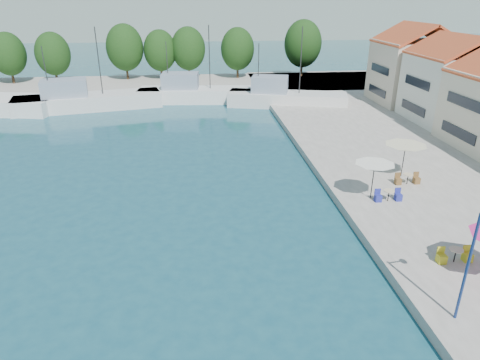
{
  "coord_description": "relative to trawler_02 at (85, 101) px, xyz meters",
  "views": [
    {
      "loc": [
        -3.24,
        -1.08,
        13.16
      ],
      "look_at": [
        -0.43,
        26.0,
        1.42
      ],
      "focal_mm": 32.0,
      "sensor_mm": 36.0,
      "label": 1
    }
  ],
  "objects": [
    {
      "name": "cafe_table_01",
      "position": [
        26.72,
        -37.72,
        -0.18
      ],
      "size": [
        1.82,
        0.7,
        0.76
      ],
      "color": "black",
      "rests_on": "quay_right"
    },
    {
      "name": "umbrella_white",
      "position": [
        25.32,
        -30.06,
        1.81
      ],
      "size": [
        2.62,
        2.62,
        2.53
      ],
      "color": "black",
      "rests_on": "quay_right"
    },
    {
      "name": "trawler_03",
      "position": [
        13.86,
        2.76,
        0.0
      ],
      "size": [
        16.15,
        5.44,
        10.2
      ],
      "rotation": [
        0.0,
        0.0,
        -0.08
      ],
      "color": "white",
      "rests_on": "ground"
    },
    {
      "name": "hill_east",
      "position": [
        57.12,
        126.09,
        4.93
      ],
      "size": [
        140.0,
        40.0,
        12.0
      ],
      "primitive_type": "cube",
      "color": "gray",
      "rests_on": "ground"
    },
    {
      "name": "cafe_table_03",
      "position": [
        28.9,
        -27.97,
        -0.18
      ],
      "size": [
        1.82,
        0.7,
        0.76
      ],
      "color": "black",
      "rests_on": "quay_right"
    },
    {
      "name": "building_06",
      "position": [
        41.12,
        -2.91,
        4.43
      ],
      "size": [
        9.0,
        8.8,
        10.2
      ],
      "color": "beige",
      "rests_on": "quay_right"
    },
    {
      "name": "street_lamp",
      "position": [
        24.76,
        -41.62,
        3.02
      ],
      "size": [
        1.03,
        0.36,
        5.03
      ],
      "rotation": [
        0.0,
        0.0,
        0.13
      ],
      "color": "navy",
      "rests_on": "quay_right"
    },
    {
      "name": "trawler_04",
      "position": [
        25.17,
        -1.21,
        0.0
      ],
      "size": [
        15.53,
        7.62,
        10.2
      ],
      "rotation": [
        0.0,
        0.0,
        -0.26
      ],
      "color": "silver",
      "rests_on": "ground"
    },
    {
      "name": "quay_far",
      "position": [
        9.12,
        13.09,
        -0.77
      ],
      "size": [
        90.0,
        16.0,
        0.6
      ],
      "primitive_type": "cube",
      "color": "gray",
      "rests_on": "ground"
    },
    {
      "name": "tree_06",
      "position": [
        12.97,
        17.55,
        4.24
      ],
      "size": [
        5.51,
        5.51,
        8.16
      ],
      "color": "#3F2B19",
      "rests_on": "quay_far"
    },
    {
      "name": "trawler_02",
      "position": [
        0.0,
        0.0,
        0.0
      ],
      "size": [
        18.28,
        8.37,
        10.2
      ],
      "rotation": [
        0.0,
        0.0,
        0.22
      ],
      "color": "silver",
      "rests_on": "ground"
    },
    {
      "name": "building_05",
      "position": [
        41.12,
        -11.91,
        4.19
      ],
      "size": [
        8.4,
        8.8,
        9.7
      ],
      "color": "white",
      "rests_on": "quay_right"
    },
    {
      "name": "tree_03",
      "position": [
        -7.64,
        15.25,
        3.96
      ],
      "size": [
        5.19,
        5.19,
        7.68
      ],
      "color": "#3F2B19",
      "rests_on": "quay_far"
    },
    {
      "name": "hill_west",
      "position": [
        -12.88,
        106.09,
        6.93
      ],
      "size": [
        180.0,
        40.0,
        16.0
      ],
      "primitive_type": "cube",
      "color": "gray",
      "rests_on": "ground"
    },
    {
      "name": "tree_04",
      "position": [
        2.93,
        17.42,
        4.54
      ],
      "size": [
        5.86,
        5.86,
        8.67
      ],
      "color": "#3F2B19",
      "rests_on": "quay_far"
    },
    {
      "name": "cafe_table_02",
      "position": [
        26.33,
        -30.53,
        -0.18
      ],
      "size": [
        1.82,
        0.7,
        0.76
      ],
      "color": "black",
      "rests_on": "quay_right"
    },
    {
      "name": "umbrella_cream",
      "position": [
        29.12,
        -26.52,
        1.79
      ],
      "size": [
        3.06,
        3.06,
        2.51
      ],
      "color": "black",
      "rests_on": "quay_right"
    },
    {
      "name": "tree_08",
      "position": [
        31.96,
        17.72,
        4.81
      ],
      "size": [
        6.17,
        6.17,
        9.14
      ],
      "color": "#3F2B19",
      "rests_on": "quay_far"
    },
    {
      "name": "tree_05",
      "position": [
        8.43,
        17.54,
        4.0
      ],
      "size": [
        5.23,
        5.23,
        7.74
      ],
      "color": "#3F2B19",
      "rests_on": "quay_far"
    },
    {
      "name": "tree_07",
      "position": [
        20.96,
        16.91,
        4.17
      ],
      "size": [
        5.43,
        5.43,
        8.04
      ],
      "color": "#3F2B19",
      "rests_on": "quay_far"
    },
    {
      "name": "tree_02",
      "position": [
        -14.35,
        15.69,
        3.97
      ],
      "size": [
        5.2,
        5.2,
        7.69
      ],
      "color": "#3F2B19",
      "rests_on": "quay_far"
    }
  ]
}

